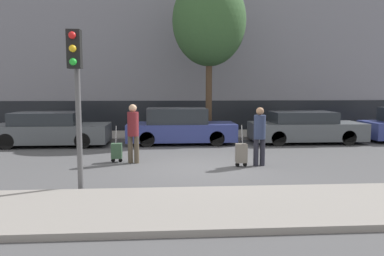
{
  "coord_description": "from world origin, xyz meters",
  "views": [
    {
      "loc": [
        -1.08,
        -10.49,
        2.29
      ],
      "look_at": [
        -0.19,
        1.8,
        0.95
      ],
      "focal_mm": 35.0,
      "sensor_mm": 36.0,
      "label": 1
    }
  ],
  "objects_px": {
    "pedestrian_left": "(133,130)",
    "parked_bicycle": "(280,124)",
    "trolley_left": "(117,151)",
    "parked_car_1": "(180,127)",
    "bare_tree_near_crossing": "(209,21)",
    "trolley_right": "(241,153)",
    "parked_car_0": "(50,130)",
    "parked_car_2": "(305,128)",
    "traffic_light": "(76,78)",
    "pedestrian_right": "(260,133)"
  },
  "relations": [
    {
      "from": "trolley_right",
      "to": "pedestrian_right",
      "type": "bearing_deg",
      "value": 7.8
    },
    {
      "from": "parked_car_2",
      "to": "bare_tree_near_crossing",
      "type": "xyz_separation_m",
      "value": [
        -3.83,
        1.71,
        4.56
      ]
    },
    {
      "from": "parked_car_1",
      "to": "pedestrian_left",
      "type": "height_order",
      "value": "pedestrian_left"
    },
    {
      "from": "parked_car_2",
      "to": "traffic_light",
      "type": "height_order",
      "value": "traffic_light"
    },
    {
      "from": "trolley_right",
      "to": "bare_tree_near_crossing",
      "type": "relative_size",
      "value": 0.17
    },
    {
      "from": "bare_tree_near_crossing",
      "to": "traffic_light",
      "type": "bearing_deg",
      "value": -114.03
    },
    {
      "from": "traffic_light",
      "to": "trolley_right",
      "type": "bearing_deg",
      "value": 30.8
    },
    {
      "from": "trolley_right",
      "to": "pedestrian_left",
      "type": "bearing_deg",
      "value": 166.71
    },
    {
      "from": "trolley_left",
      "to": "bare_tree_near_crossing",
      "type": "xyz_separation_m",
      "value": [
        3.46,
        5.28,
        4.83
      ]
    },
    {
      "from": "pedestrian_left",
      "to": "trolley_right",
      "type": "bearing_deg",
      "value": 3.4
    },
    {
      "from": "pedestrian_left",
      "to": "bare_tree_near_crossing",
      "type": "relative_size",
      "value": 0.25
    },
    {
      "from": "trolley_right",
      "to": "bare_tree_near_crossing",
      "type": "xyz_separation_m",
      "value": [
        -0.23,
        6.18,
        4.79
      ]
    },
    {
      "from": "parked_car_1",
      "to": "trolley_right",
      "type": "height_order",
      "value": "parked_car_1"
    },
    {
      "from": "pedestrian_left",
      "to": "trolley_left",
      "type": "relative_size",
      "value": 1.59
    },
    {
      "from": "parked_car_2",
      "to": "trolley_right",
      "type": "height_order",
      "value": "parked_car_2"
    },
    {
      "from": "parked_bicycle",
      "to": "parked_car_2",
      "type": "bearing_deg",
      "value": -85.47
    },
    {
      "from": "pedestrian_left",
      "to": "trolley_right",
      "type": "relative_size",
      "value": 1.48
    },
    {
      "from": "parked_car_2",
      "to": "pedestrian_right",
      "type": "distance_m",
      "value": 5.37
    },
    {
      "from": "traffic_light",
      "to": "bare_tree_near_crossing",
      "type": "relative_size",
      "value": 0.49
    },
    {
      "from": "parked_car_0",
      "to": "parked_car_2",
      "type": "relative_size",
      "value": 0.98
    },
    {
      "from": "parked_car_0",
      "to": "trolley_right",
      "type": "relative_size",
      "value": 3.69
    },
    {
      "from": "pedestrian_right",
      "to": "bare_tree_near_crossing",
      "type": "height_order",
      "value": "bare_tree_near_crossing"
    },
    {
      "from": "parked_car_0",
      "to": "pedestrian_left",
      "type": "bearing_deg",
      "value": -46.1
    },
    {
      "from": "trolley_right",
      "to": "traffic_light",
      "type": "xyz_separation_m",
      "value": [
        -4.07,
        -2.43,
        2.1
      ]
    },
    {
      "from": "parked_car_1",
      "to": "trolley_left",
      "type": "relative_size",
      "value": 3.88
    },
    {
      "from": "trolley_left",
      "to": "parked_car_2",
      "type": "bearing_deg",
      "value": 26.09
    },
    {
      "from": "trolley_right",
      "to": "parked_bicycle",
      "type": "xyz_separation_m",
      "value": [
        3.38,
        7.23,
        0.1
      ]
    },
    {
      "from": "parked_car_0",
      "to": "bare_tree_near_crossing",
      "type": "distance_m",
      "value": 8.12
    },
    {
      "from": "parked_car_1",
      "to": "trolley_right",
      "type": "bearing_deg",
      "value": -70.94
    },
    {
      "from": "pedestrian_left",
      "to": "traffic_light",
      "type": "xyz_separation_m",
      "value": [
        -0.91,
        -3.17,
        1.47
      ]
    },
    {
      "from": "parked_car_2",
      "to": "trolley_right",
      "type": "distance_m",
      "value": 5.74
    },
    {
      "from": "parked_car_2",
      "to": "trolley_left",
      "type": "distance_m",
      "value": 8.12
    },
    {
      "from": "pedestrian_left",
      "to": "bare_tree_near_crossing",
      "type": "height_order",
      "value": "bare_tree_near_crossing"
    },
    {
      "from": "parked_car_1",
      "to": "pedestrian_right",
      "type": "xyz_separation_m",
      "value": [
        2.14,
        -4.53,
        0.3
      ]
    },
    {
      "from": "trolley_left",
      "to": "bare_tree_near_crossing",
      "type": "relative_size",
      "value": 0.16
    },
    {
      "from": "parked_car_1",
      "to": "trolley_left",
      "type": "bearing_deg",
      "value": -119.5
    },
    {
      "from": "trolley_left",
      "to": "traffic_light",
      "type": "height_order",
      "value": "traffic_light"
    },
    {
      "from": "pedestrian_right",
      "to": "trolley_right",
      "type": "bearing_deg",
      "value": -179.95
    },
    {
      "from": "pedestrian_left",
      "to": "parked_bicycle",
      "type": "bearing_deg",
      "value": 61.45
    },
    {
      "from": "parked_car_1",
      "to": "parked_car_2",
      "type": "height_order",
      "value": "parked_car_1"
    },
    {
      "from": "pedestrian_left",
      "to": "trolley_left",
      "type": "bearing_deg",
      "value": -179.94
    },
    {
      "from": "trolley_right",
      "to": "trolley_left",
      "type": "bearing_deg",
      "value": 166.23
    },
    {
      "from": "parked_car_0",
      "to": "traffic_light",
      "type": "distance_m",
      "value": 7.6
    },
    {
      "from": "parked_car_1",
      "to": "pedestrian_left",
      "type": "distance_m",
      "value": 4.18
    },
    {
      "from": "parked_car_2",
      "to": "traffic_light",
      "type": "bearing_deg",
      "value": -138.02
    },
    {
      "from": "parked_car_1",
      "to": "bare_tree_near_crossing",
      "type": "bearing_deg",
      "value": 49.14
    },
    {
      "from": "pedestrian_left",
      "to": "pedestrian_right",
      "type": "height_order",
      "value": "pedestrian_left"
    },
    {
      "from": "pedestrian_right",
      "to": "trolley_right",
      "type": "height_order",
      "value": "pedestrian_right"
    },
    {
      "from": "parked_bicycle",
      "to": "pedestrian_left",
      "type": "bearing_deg",
      "value": -135.23
    },
    {
      "from": "pedestrian_left",
      "to": "trolley_right",
      "type": "height_order",
      "value": "pedestrian_left"
    }
  ]
}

